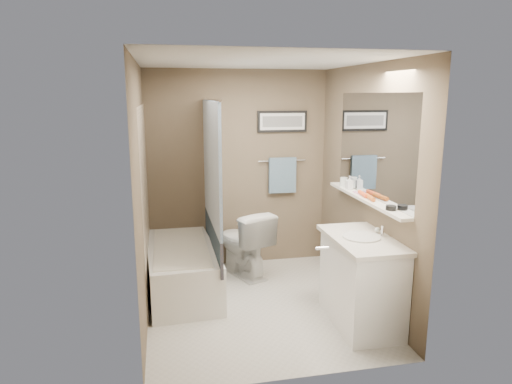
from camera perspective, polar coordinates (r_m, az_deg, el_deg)
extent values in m
plane|color=beige|center=(4.79, 0.37, -13.97)|extent=(2.50, 2.50, 0.00)
cube|color=silver|center=(4.31, 0.42, 15.78)|extent=(2.20, 2.50, 0.04)
cube|color=brown|center=(5.58, -2.24, 2.78)|extent=(2.20, 0.04, 2.40)
cube|color=brown|center=(3.24, 4.94, -4.15)|extent=(2.20, 0.04, 2.40)
cube|color=brown|center=(4.31, -13.81, -0.37)|extent=(0.04, 2.50, 2.40)
cube|color=brown|center=(4.73, 13.29, 0.77)|extent=(0.04, 2.50, 2.40)
cube|color=beige|center=(4.84, -13.64, -1.43)|extent=(0.02, 1.55, 2.00)
cylinder|color=silver|center=(4.73, -5.72, 11.40)|extent=(0.02, 1.55, 0.02)
cube|color=silver|center=(4.78, -5.56, 3.59)|extent=(0.03, 1.45, 1.28)
cube|color=#283A4B|center=(4.97, -5.36, -5.80)|extent=(0.03, 1.45, 0.36)
cube|color=silver|center=(4.54, 14.45, 5.61)|extent=(0.02, 1.60, 1.00)
cube|color=silver|center=(4.60, 13.50, -0.83)|extent=(0.12, 1.60, 0.03)
cylinder|color=silver|center=(5.67, 3.29, 3.93)|extent=(0.60, 0.02, 0.02)
cube|color=#7DA0B5|center=(5.68, 3.32, 2.10)|extent=(0.34, 0.05, 0.44)
cube|color=black|center=(5.64, 3.30, 8.79)|extent=(0.62, 0.02, 0.26)
cube|color=white|center=(5.62, 3.34, 8.78)|extent=(0.56, 0.00, 0.20)
cube|color=#595959|center=(5.62, 3.35, 8.78)|extent=(0.50, 0.00, 0.13)
cube|color=silver|center=(3.48, 13.72, -6.76)|extent=(0.80, 0.02, 2.00)
cylinder|color=silver|center=(3.40, 8.27, -6.97)|extent=(0.10, 0.02, 0.02)
cube|color=white|center=(5.08, -9.30, -9.46)|extent=(0.78, 1.54, 0.50)
cube|color=silver|center=(5.00, -9.40, -6.79)|extent=(0.56, 1.36, 0.02)
imported|color=silver|center=(5.40, -1.58, -6.33)|extent=(0.70, 0.89, 0.80)
cube|color=white|center=(4.40, 13.02, -11.02)|extent=(0.52, 0.91, 0.80)
cube|color=beige|center=(4.25, 13.17, -5.81)|extent=(0.54, 0.96, 0.04)
cylinder|color=silver|center=(4.24, 13.06, -5.46)|extent=(0.34, 0.34, 0.01)
cylinder|color=silver|center=(4.31, 15.52, -4.71)|extent=(0.02, 0.02, 0.10)
sphere|color=silver|center=(4.40, 14.92, -4.60)|extent=(0.05, 0.05, 0.05)
cylinder|color=black|center=(4.15, 16.51, -1.91)|extent=(0.09, 0.09, 0.04)
cylinder|color=#C0571B|center=(4.51, 14.06, -0.65)|extent=(0.07, 0.22, 0.04)
cylinder|color=#EC4F21|center=(4.64, 13.24, -0.24)|extent=(0.06, 0.22, 0.04)
cube|color=#CC7DA2|center=(4.76, 12.57, -0.12)|extent=(0.04, 0.16, 0.01)
cylinder|color=silver|center=(5.09, 10.91, 1.25)|extent=(0.08, 0.08, 0.10)
imported|color=#999999|center=(4.94, 11.60, 1.16)|extent=(0.07, 0.07, 0.14)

